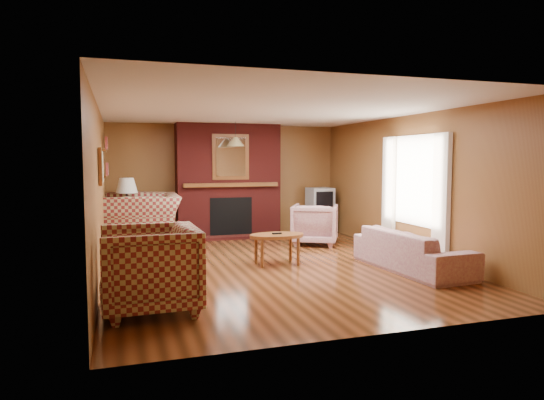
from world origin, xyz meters
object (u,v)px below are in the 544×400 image
object	(u,v)px
fireplace	(228,181)
crt_tv	(320,198)
table_lamp	(127,194)
tv_stand	(320,221)
plaid_armchair	(150,269)
floral_sofa	(412,250)
plaid_loveseat	(142,221)
side_table	(128,229)
coffee_table	(277,238)
floral_armchair	(315,224)

from	to	relation	value
fireplace	crt_tv	world-z (taller)	fireplace
fireplace	table_lamp	size ratio (longest dim) A/B	3.58
fireplace	tv_stand	xyz separation A→B (m)	(2.05, -0.18, -0.91)
plaid_armchair	floral_sofa	distance (m)	3.95
fireplace	tv_stand	world-z (taller)	fireplace
plaid_loveseat	crt_tv	world-z (taller)	crt_tv
plaid_loveseat	floral_sofa	world-z (taller)	plaid_loveseat
floral_sofa	tv_stand	world-z (taller)	floral_sofa
tv_stand	crt_tv	world-z (taller)	crt_tv
plaid_armchair	crt_tv	world-z (taller)	crt_tv
plaid_loveseat	plaid_armchair	size ratio (longest dim) A/B	1.50
side_table	tv_stand	world-z (taller)	side_table
fireplace	side_table	bearing A→B (deg)	-165.71
plaid_loveseat	coffee_table	xyz separation A→B (m)	(1.94, -2.18, -0.08)
plaid_loveseat	table_lamp	distance (m)	0.65
floral_armchair	table_lamp	bearing A→B (deg)	12.45
floral_sofa	floral_armchair	size ratio (longest dim) A/B	2.36
side_table	tv_stand	size ratio (longest dim) A/B	1.16
floral_armchair	plaid_armchair	bearing A→B (deg)	73.58
plaid_loveseat	side_table	bearing A→B (deg)	-141.56
plaid_armchair	table_lamp	distance (m)	4.37
fireplace	plaid_loveseat	bearing A→B (deg)	-154.90
coffee_table	side_table	xyz separation A→B (m)	(-2.19, 2.51, -0.11)
floral_sofa	plaid_loveseat	bearing A→B (deg)	46.93
floral_sofa	tv_stand	xyz separation A→B (m)	(0.15, 3.82, -0.03)
fireplace	floral_armchair	distance (m)	2.20
floral_sofa	coffee_table	size ratio (longest dim) A/B	2.34
plaid_loveseat	coffee_table	bearing A→B (deg)	43.20
plaid_loveseat	floral_armchair	bearing A→B (deg)	79.84
floral_armchair	side_table	world-z (taller)	floral_armchair
plaid_loveseat	tv_stand	xyz separation A→B (m)	(3.90, 0.68, -0.23)
floral_sofa	side_table	distance (m)	5.29
plaid_loveseat	crt_tv	xyz separation A→B (m)	(3.90, 0.68, 0.27)
tv_stand	crt_tv	bearing A→B (deg)	-90.33
coffee_table	side_table	distance (m)	3.33
floral_sofa	coffee_table	world-z (taller)	floral_sofa
table_lamp	crt_tv	xyz separation A→B (m)	(4.15, 0.34, -0.22)
coffee_table	crt_tv	distance (m)	3.48
side_table	table_lamp	size ratio (longest dim) A/B	0.93
plaid_armchair	floral_sofa	xyz separation A→B (m)	(3.85, 0.87, -0.17)
plaid_loveseat	tv_stand	size ratio (longest dim) A/B	2.87
floral_sofa	coffee_table	xyz separation A→B (m)	(-1.81, 0.96, 0.12)
table_lamp	floral_armchair	bearing A→B (deg)	-15.96
plaid_loveseat	plaid_armchair	bearing A→B (deg)	0.01
floral_armchair	coffee_table	size ratio (longest dim) A/B	0.99
plaid_armchair	crt_tv	size ratio (longest dim) A/B	1.96
floral_armchair	tv_stand	bearing A→B (deg)	-88.42
plaid_armchair	plaid_loveseat	bearing A→B (deg)	177.33
plaid_armchair	floral_sofa	size ratio (longest dim) A/B	0.51
floral_sofa	table_lamp	bearing A→B (deg)	45.91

